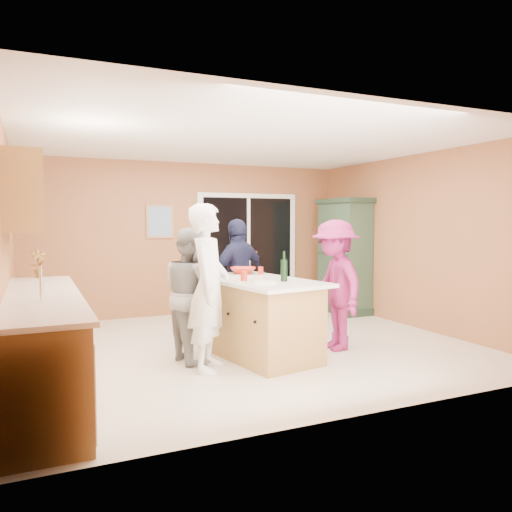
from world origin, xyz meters
name	(u,v)px	position (x,y,z in m)	size (l,w,h in m)	color
floor	(249,346)	(0.00, 0.00, 0.00)	(5.50, 5.50, 0.00)	beige
ceiling	(248,141)	(0.00, 0.00, 2.60)	(5.50, 5.00, 0.10)	white
wall_back	(191,239)	(0.00, 2.50, 1.30)	(5.50, 0.10, 2.60)	#C37C50
wall_front	(370,258)	(0.00, -2.50, 1.30)	(5.50, 0.10, 2.60)	#C37C50
wall_left	(7,250)	(-2.75, 0.00, 1.30)	(0.10, 5.00, 2.60)	#C37C50
wall_right	(417,241)	(2.75, 0.00, 1.30)	(0.10, 5.00, 2.60)	#C37C50
left_cabinet_run	(43,349)	(-2.45, -1.05, 0.46)	(0.65, 3.05, 1.24)	#AB8142
upper_cabinets	(23,194)	(-2.58, -0.20, 1.88)	(0.35, 1.60, 0.75)	#AB8142
sliding_door	(248,252)	(1.05, 2.46, 1.05)	(1.90, 0.07, 2.10)	white
framed_picture	(160,221)	(-0.55, 2.48, 1.60)	(0.46, 0.04, 0.56)	#A47952
kitchen_island	(258,320)	(-0.09, -0.49, 0.43)	(1.23, 1.89, 0.92)	#AB8142
green_hutch	(344,257)	(2.49, 1.52, 0.97)	(0.57, 1.09, 1.99)	#213525
woman_white	(209,287)	(-0.79, -0.77, 0.89)	(0.65, 0.43, 1.79)	white
woman_grey	(191,294)	(-0.86, -0.33, 0.77)	(0.75, 0.58, 1.54)	#A0A0A3
woman_navy	(239,278)	(0.09, 0.54, 0.82)	(0.96, 0.40, 1.64)	#1B203D
woman_magenta	(335,285)	(0.92, -0.58, 0.81)	(1.05, 0.60, 1.62)	#8C1E5C
serving_bowl	(243,270)	(-0.01, 0.16, 0.96)	(0.34, 0.34, 0.08)	#B02413
tulip_vase	(38,263)	(-2.45, 0.52, 1.11)	(0.18, 0.12, 0.34)	#A62E10
tumbler_near	(261,271)	(0.16, -0.03, 0.97)	(0.07, 0.07, 0.10)	#B02413
tumbler_far	(244,276)	(-0.30, -0.57, 0.98)	(0.08, 0.08, 0.11)	#B02413
wine_bottle	(284,270)	(0.10, -0.80, 1.05)	(0.08, 0.08, 0.34)	black
white_plate	(265,282)	(-0.16, -0.83, 0.93)	(0.24, 0.24, 0.02)	white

